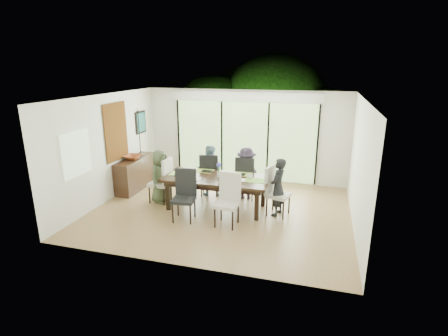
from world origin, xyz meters
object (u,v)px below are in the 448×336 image
(chair_left_end, at_px, (160,180))
(bowl, at_px, (133,157))
(chair_near_right, at_px, (227,200))
(person_far_left, at_px, (209,170))
(person_right_end, at_px, (278,187))
(sideboard, at_px, (136,173))
(cup_a, at_px, (191,171))
(laptop, at_px, (182,175))
(vase, at_px, (219,174))
(chair_near_left, at_px, (183,196))
(chair_far_left, at_px, (210,174))
(chair_far_right, at_px, (246,177))
(cup_c, at_px, (250,177))
(person_left_end, at_px, (160,176))
(table_top, at_px, (216,178))
(person_far_right, at_px, (246,173))
(chair_right_end, at_px, (279,191))
(cup_b, at_px, (221,177))

(chair_left_end, relative_size, bowl, 2.48)
(chair_near_right, height_order, person_far_left, person_far_left)
(person_right_end, bearing_deg, sideboard, -85.48)
(cup_a, bearing_deg, laptop, -120.96)
(vase, distance_m, bowl, 2.71)
(chair_near_left, relative_size, chair_near_right, 1.00)
(chair_far_left, height_order, person_right_end, person_right_end)
(chair_far_left, distance_m, person_right_end, 2.11)
(chair_far_right, bearing_deg, bowl, 3.08)
(vase, relative_size, bowl, 0.27)
(cup_c, height_order, bowl, bowl)
(chair_left_end, relative_size, laptop, 3.33)
(person_left_end, bearing_deg, chair_near_left, -118.46)
(table_top, relative_size, chair_near_left, 2.18)
(chair_near_right, xyz_separation_m, cup_c, (0.30, 0.97, 0.26))
(table_top, bearing_deg, person_left_end, -180.00)
(table_top, xyz_separation_m, person_far_right, (0.55, 0.83, -0.08))
(person_far_left, xyz_separation_m, cup_a, (-0.25, -0.68, 0.16))
(person_far_right, bearing_deg, vase, 54.50)
(chair_far_left, xyz_separation_m, sideboard, (-2.15, -0.13, -0.14))
(sideboard, bearing_deg, person_far_left, 2.87)
(chair_near_left, bearing_deg, cup_a, 94.60)
(chair_left_end, height_order, person_left_end, person_left_end)
(person_far_left, relative_size, vase, 10.75)
(chair_left_end, bearing_deg, chair_near_left, 52.25)
(chair_right_end, bearing_deg, person_left_end, 103.05)
(chair_far_left, height_order, cup_b, chair_far_left)
(person_left_end, height_order, vase, person_left_end)
(laptop, bearing_deg, cup_c, -42.05)
(chair_right_end, height_order, laptop, chair_right_end)
(cup_a, bearing_deg, person_left_end, -169.11)
(chair_far_right, xyz_separation_m, laptop, (-1.40, -0.95, 0.22))
(sideboard, bearing_deg, bowl, -90.00)
(person_left_end, xyz_separation_m, sideboard, (-1.12, 0.72, -0.24))
(bowl, bearing_deg, chair_near_left, -35.38)
(chair_near_left, bearing_deg, cup_b, 43.33)
(chair_near_left, bearing_deg, cup_c, 30.23)
(chair_far_right, height_order, chair_near_left, same)
(person_right_end, bearing_deg, chair_far_right, -117.87)
(chair_near_right, distance_m, vase, 1.06)
(chair_near_left, bearing_deg, vase, 52.63)
(chair_right_end, bearing_deg, chair_far_right, 61.23)
(chair_far_left, relative_size, sideboard, 0.74)
(chair_left_end, xyz_separation_m, chair_near_right, (2.00, -0.87, 0.00))
(chair_far_left, relative_size, chair_near_left, 1.00)
(chair_far_right, bearing_deg, person_far_right, 88.94)
(chair_far_left, height_order, sideboard, chair_far_left)
(cup_c, relative_size, bowl, 0.28)
(chair_left_end, relative_size, chair_near_left, 1.00)
(chair_left_end, height_order, chair_right_end, same)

